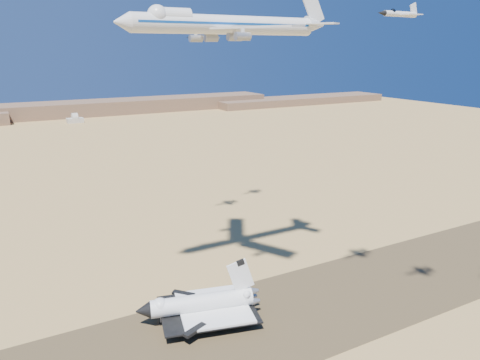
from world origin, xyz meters
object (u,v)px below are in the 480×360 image
shuttle (201,305)px  crew_a (231,323)px  carrier_747 (221,25)px  chase_jet_a (399,14)px  crew_c (244,323)px  crew_b (227,325)px  chase_jet_e (204,37)px  chase_jet_f (240,23)px

shuttle → crew_a: 11.40m
carrier_747 → chase_jet_a: 51.82m
crew_c → chase_jet_a: 102.83m
crew_a → crew_b: 1.58m
carrier_747 → chase_jet_e: size_ratio=4.80×
shuttle → chase_jet_f: 127.29m
shuttle → chase_jet_e: size_ratio=2.71×
carrier_747 → shuttle: bearing=-144.3°
chase_jet_a → shuttle: bearing=142.4°
crew_a → chase_jet_a: bearing=-114.9°
crew_a → chase_jet_a: (40.11, -21.86, 94.08)m
shuttle → crew_c: shuttle is taller
chase_jet_f → chase_jet_e: bearing=-167.8°
chase_jet_f → chase_jet_a: bearing=-102.6°
crew_b → chase_jet_f: 133.10m
crew_c → chase_jet_a: size_ratio=0.11×
shuttle → crew_c: 15.29m
carrier_747 → chase_jet_f: size_ratio=5.17×
crew_c → chase_jet_e: size_ratio=0.12×
crew_b → chase_jet_a: chase_jet_a is taller
crew_b → chase_jet_a: size_ratio=0.11×
chase_jet_a → chase_jet_e: chase_jet_a is taller
carrier_747 → chase_jet_a: carrier_747 is taller
chase_jet_f → crew_a: bearing=-129.7°
shuttle → chase_jet_e: 109.74m
crew_b → chase_jet_a: bearing=-138.1°
carrier_747 → chase_jet_f: carrier_747 is taller
chase_jet_e → chase_jet_f: (22.11, 8.59, 6.53)m
carrier_747 → crew_a: (-6.23, -17.31, -92.19)m
chase_jet_a → crew_a: bearing=146.1°
crew_a → carrier_747: bearing=-16.1°
crew_a → crew_c: (3.51, -2.34, -0.01)m
chase_jet_e → chase_jet_f: size_ratio=1.08×
carrier_747 → crew_c: bearing=-97.8°
carrier_747 → crew_b: (-7.77, -17.67, -92.23)m
chase_jet_f → carrier_747: bearing=-132.5°
chase_jet_e → crew_c: bearing=-111.6°
crew_c → chase_jet_e: chase_jet_e is taller
chase_jet_a → chase_jet_e: (-15.83, 91.41, -4.45)m
crew_c → chase_jet_a: (36.60, -19.52, 94.09)m
shuttle → chase_jet_f: bearing=66.5°
crew_a → chase_jet_f: size_ratio=0.13×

